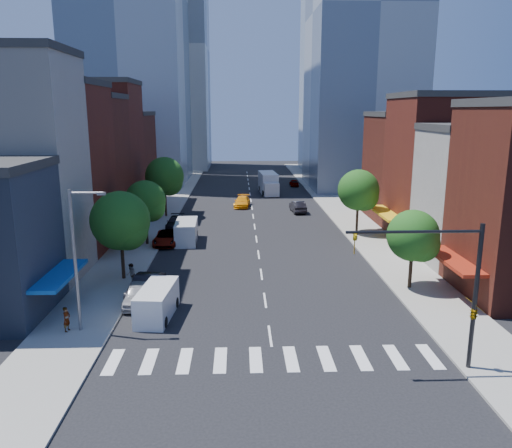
{
  "coord_description": "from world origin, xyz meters",
  "views": [
    {
      "loc": [
        -1.89,
        -28.74,
        13.77
      ],
      "look_at": [
        -0.55,
        9.57,
        5.0
      ],
      "focal_mm": 35.0,
      "sensor_mm": 36.0,
      "label": 1
    }
  ],
  "objects": [
    {
      "name": "bldg_left_2",
      "position": [
        -21.0,
        20.5,
        8.0
      ],
      "size": [
        12.0,
        9.0,
        16.0
      ],
      "primitive_type": "cube",
      "color": "#591C15",
      "rests_on": "ground"
    },
    {
      "name": "parked_car_front",
      "position": [
        -9.24,
        5.62,
        0.79
      ],
      "size": [
        2.1,
        4.71,
        1.57
      ],
      "primitive_type": "imported",
      "rotation": [
        0.0,
        0.0,
        0.05
      ],
      "color": "#A4A4A9",
      "rests_on": "ground"
    },
    {
      "name": "parked_car_rear",
      "position": [
        -9.5,
        29.74,
        0.68
      ],
      "size": [
        1.99,
        4.73,
        1.36
      ],
      "primitive_type": "imported",
      "rotation": [
        0.0,
        0.0,
        -0.02
      ],
      "color": "black",
      "rests_on": "ground"
    },
    {
      "name": "bldg_left_5",
      "position": [
        -21.0,
        47.0,
        6.5
      ],
      "size": [
        12.0,
        10.0,
        13.0
      ],
      "primitive_type": "cube",
      "color": "#4F1B13",
      "rests_on": "ground"
    },
    {
      "name": "parked_car_second",
      "position": [
        -8.93,
        6.99,
        0.83
      ],
      "size": [
        2.42,
        5.21,
        1.65
      ],
      "primitive_type": "imported",
      "rotation": [
        0.0,
        0.0,
        -0.14
      ],
      "color": "black",
      "rests_on": "ground"
    },
    {
      "name": "bldg_left_3",
      "position": [
        -21.0,
        29.0,
        7.5
      ],
      "size": [
        12.0,
        8.0,
        15.0
      ],
      "primitive_type": "cube",
      "color": "#4F1B13",
      "rests_on": "ground"
    },
    {
      "name": "bldg_left_4",
      "position": [
        -21.0,
        37.5,
        8.5
      ],
      "size": [
        12.0,
        9.0,
        17.0
      ],
      "primitive_type": "cube",
      "color": "#591C15",
      "rests_on": "ground"
    },
    {
      "name": "bldg_right_1",
      "position": [
        21.0,
        15.0,
        6.0
      ],
      "size": [
        12.0,
        8.0,
        12.0
      ],
      "primitive_type": "cube",
      "color": "silver",
      "rests_on": "ground"
    },
    {
      "name": "streetlight",
      "position": [
        -11.81,
        1.0,
        5.28
      ],
      "size": [
        2.25,
        0.25,
        9.0
      ],
      "color": "slate",
      "rests_on": "sidewalk_left"
    },
    {
      "name": "crosswalk",
      "position": [
        0.0,
        -3.0,
        0.01
      ],
      "size": [
        19.0,
        3.0,
        0.01
      ],
      "primitive_type": "cube",
      "color": "silver",
      "rests_on": "ground"
    },
    {
      "name": "parked_car_third",
      "position": [
        -9.5,
        22.11,
        0.72
      ],
      "size": [
        2.42,
        5.2,
        1.44
      ],
      "primitive_type": "imported",
      "rotation": [
        0.0,
        0.0,
        -0.01
      ],
      "color": "#999999",
      "rests_on": "ground"
    },
    {
      "name": "traffic_signal",
      "position": [
        9.94,
        -4.5,
        4.16
      ],
      "size": [
        7.24,
        2.24,
        8.0
      ],
      "color": "black",
      "rests_on": "sidewalk_right"
    },
    {
      "name": "tower_far_w",
      "position": [
        -18.0,
        95.0,
        28.0
      ],
      "size": [
        18.0,
        18.0,
        56.0
      ],
      "primitive_type": "cube",
      "color": "#9EA5AD",
      "rests_on": "ground"
    },
    {
      "name": "tree_left_far",
      "position": [
        -11.35,
        35.92,
        5.2
      ],
      "size": [
        5.0,
        5.0,
        7.75
      ],
      "color": "black",
      "rests_on": "sidewalk_left"
    },
    {
      "name": "cargo_van_near",
      "position": [
        -7.51,
        3.14,
        1.05
      ],
      "size": [
        2.47,
        5.16,
        2.13
      ],
      "rotation": [
        0.0,
        0.0,
        -0.1
      ],
      "color": "silver",
      "rests_on": "ground"
    },
    {
      "name": "tree_left_near",
      "position": [
        -11.35,
        10.92,
        4.87
      ],
      "size": [
        4.8,
        4.8,
        7.3
      ],
      "color": "black",
      "rests_on": "sidewalk_left"
    },
    {
      "name": "pedestrian_far",
      "position": [
        -10.5,
        9.28,
        1.04
      ],
      "size": [
        0.8,
        0.96,
        1.77
      ],
      "primitive_type": "imported",
      "rotation": [
        0.0,
        0.0,
        -1.41
      ],
      "color": "#999999",
      "rests_on": "sidewalk_left"
    },
    {
      "name": "pedestrian_near",
      "position": [
        -12.78,
        0.86,
        0.95
      ],
      "size": [
        0.52,
        0.67,
        1.6
      ],
      "primitive_type": "imported",
      "rotation": [
        0.0,
        0.0,
        1.3
      ],
      "color": "#999999",
      "rests_on": "sidewalk_left"
    },
    {
      "name": "sidewalk_right",
      "position": [
        12.5,
        40.0,
        0.07
      ],
      "size": [
        5.0,
        120.0,
        0.15
      ],
      "primitive_type": "cube",
      "color": "gray",
      "rests_on": "ground"
    },
    {
      "name": "tower_ne",
      "position": [
        20.0,
        62.0,
        30.0
      ],
      "size": [
        18.0,
        20.0,
        60.0
      ],
      "primitive_type": "cube",
      "color": "#9EA5AD",
      "rests_on": "ground"
    },
    {
      "name": "ground",
      "position": [
        0.0,
        0.0,
        0.0
      ],
      "size": [
        220.0,
        220.0,
        0.0
      ],
      "primitive_type": "plane",
      "color": "black",
      "rests_on": "ground"
    },
    {
      "name": "tree_right_far",
      "position": [
        11.65,
        25.92,
        4.86
      ],
      "size": [
        4.6,
        4.6,
        7.2
      ],
      "color": "black",
      "rests_on": "sidewalk_right"
    },
    {
      "name": "bldg_right_3",
      "position": [
        21.0,
        34.0,
        6.5
      ],
      "size": [
        12.0,
        10.0,
        13.0
      ],
      "primitive_type": "cube",
      "color": "#4F1B13",
      "rests_on": "ground"
    },
    {
      "name": "traffic_car_far",
      "position": [
        8.39,
        62.75,
        0.64
      ],
      "size": [
        1.54,
        3.77,
        1.28
      ],
      "primitive_type": "imported",
      "rotation": [
        0.0,
        0.0,
        3.13
      ],
      "color": "#999999",
      "rests_on": "ground"
    },
    {
      "name": "bldg_left_1",
      "position": [
        -21.0,
        12.0,
        9.0
      ],
      "size": [
        12.0,
        8.0,
        18.0
      ],
      "primitive_type": "cube",
      "color": "silver",
      "rests_on": "ground"
    },
    {
      "name": "tree_left_mid",
      "position": [
        -11.35,
        21.92,
        4.53
      ],
      "size": [
        4.2,
        4.2,
        6.65
      ],
      "color": "black",
      "rests_on": "sidewalk_left"
    },
    {
      "name": "box_truck",
      "position": [
        3.14,
        54.7,
        1.64
      ],
      "size": [
        3.19,
        8.76,
        3.46
      ],
      "rotation": [
        0.0,
        0.0,
        0.08
      ],
      "color": "silver",
      "rests_on": "ground"
    },
    {
      "name": "sidewalk_left",
      "position": [
        -12.5,
        40.0,
        0.07
      ],
      "size": [
        5.0,
        120.0,
        0.15
      ],
      "primitive_type": "cube",
      "color": "gray",
      "rests_on": "ground"
    },
    {
      "name": "taxi",
      "position": [
        -1.41,
        42.77,
        0.75
      ],
      "size": [
        2.63,
        5.34,
        1.49
      ],
      "primitive_type": "imported",
      "rotation": [
        0.0,
        0.0,
        -0.11
      ],
      "color": "#FFA20D",
      "rests_on": "ground"
    },
    {
      "name": "cargo_van_far",
      "position": [
        -7.5,
        22.85,
        1.15
      ],
      "size": [
        2.38,
        5.51,
        2.32
      ],
      "rotation": [
        0.0,
        0.0,
        0.03
      ],
      "color": "silver",
      "rests_on": "ground"
    },
    {
      "name": "traffic_car_oncoming",
      "position": [
        6.24,
        38.58,
        0.78
      ],
      "size": [
        2.03,
        4.86,
        1.56
      ],
      "primitive_type": "imported",
      "rotation": [
        0.0,
        0.0,
        3.22
      ],
      "color": "black",
      "rests_on": "ground"
    },
    {
      "name": "bldg_right_2",
      "position": [
        21.0,
        24.0,
        7.5
      ],
      "size": [
        12.0,
        10.0,
        15.0
      ],
      "primitive_type": "cube",
      "color": "#591C15",
      "rests_on": "ground"
    },
    {
      "name": "tree_right_near",
      "position": [
        11.65,
        7.92,
        4.19
      ],
      "size": [
        4.0,
        4.0,
        6.2
      ],
      "color": "black",
      "rests_on": "sidewalk_right"
    }
  ]
}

